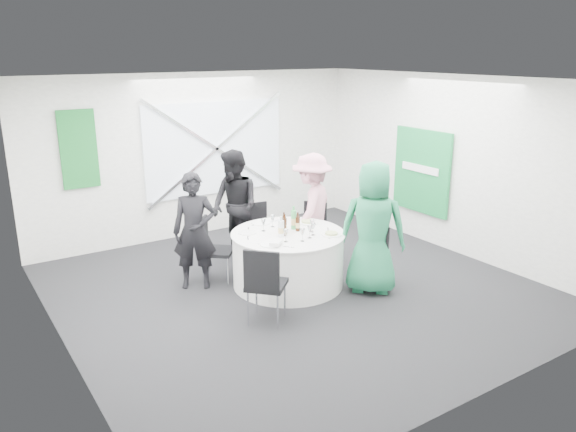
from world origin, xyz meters
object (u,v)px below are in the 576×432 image
banquet_table (288,259)px  chair_front_left (264,280)px  chair_back_left (211,245)px  person_man_back (235,206)px  chair_front_right (377,250)px  person_man_back_left (195,231)px  person_woman_pink (312,208)px  person_woman_green (373,228)px  clear_water_bottle (281,229)px  chair_back (258,228)px  chair_back_right (313,225)px  green_water_bottle (294,220)px

banquet_table → chair_front_left: bearing=-136.4°
chair_back_left → person_man_back: bearing=-9.8°
chair_front_left → chair_front_right: bearing=-130.2°
person_man_back_left → person_woman_pink: 1.90m
person_woman_green → clear_water_bottle: person_woman_green is taller
person_man_back_left → person_woman_pink: bearing=28.9°
chair_back → chair_front_right: size_ratio=0.97×
chair_back → clear_water_bottle: bearing=-97.5°
chair_back_right → clear_water_bottle: bearing=-91.4°
chair_back → chair_back_left: (-0.96, -0.35, 0.01)m
chair_front_right → clear_water_bottle: size_ratio=3.27×
chair_back_left → person_woman_green: (1.65, -1.48, 0.35)m
chair_front_left → person_woman_green: bearing=-131.7°
chair_back_left → chair_front_left: (-0.06, -1.54, 0.03)m
person_man_back_left → green_water_bottle: (1.25, -0.54, 0.09)m
person_man_back → clear_water_bottle: person_man_back is taller
chair_back_right → clear_water_bottle: clear_water_bottle is taller
chair_back_right → person_woman_green: person_woman_green is taller
banquet_table → chair_back_left: (-0.82, 0.70, 0.16)m
chair_front_right → clear_water_bottle: (-1.13, 0.65, 0.33)m
chair_back_right → person_man_back: size_ratio=0.50×
chair_back_left → person_man_back_left: person_man_back_left is taller
chair_back_right → person_man_back: person_man_back is taller
person_man_back → clear_water_bottle: bearing=-7.4°
chair_front_left → person_man_back_left: bearing=-35.9°
banquet_table → person_woman_pink: (0.82, 0.58, 0.46)m
clear_water_bottle → person_man_back: bearing=89.1°
chair_front_left → person_man_back: 2.25m
banquet_table → green_water_bottle: bearing=32.9°
chair_back_left → clear_water_bottle: 1.07m
chair_back_right → green_water_bottle: (-0.81, -0.65, 0.39)m
chair_back → person_woman_green: bearing=-61.9°
chair_back_left → person_woman_green: size_ratio=0.52×
chair_back_left → person_man_back_left: 0.38m
chair_back → green_water_bottle: (0.02, -0.94, 0.36)m
chair_back → person_man_back_left: person_man_back_left is taller
chair_back → chair_back_left: 1.02m
chair_front_left → green_water_bottle: bearing=-91.4°
chair_back_left → person_woman_pink: 1.67m
banquet_table → person_woman_pink: bearing=35.7°
chair_front_left → clear_water_bottle: 1.09m
chair_back_right → person_woman_pink: size_ratio=0.51×
green_water_bottle → clear_water_bottle: size_ratio=1.16×
banquet_table → chair_back_right: bearing=37.8°
chair_front_right → person_man_back_left: (-2.05, 1.38, 0.26)m
person_man_back_left → clear_water_bottle: bearing=-7.6°
chair_back_left → chair_back: bearing=-29.5°
chair_back_right → person_woman_pink: 0.42m
chair_front_right → person_man_back: person_man_back is taller
chair_front_right → green_water_bottle: (-0.80, 0.84, 0.35)m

